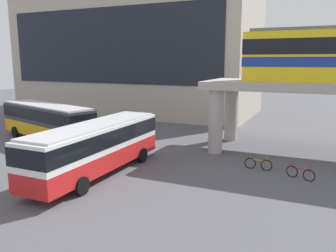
{
  "coord_description": "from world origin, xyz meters",
  "views": [
    {
      "loc": [
        12.2,
        -13.15,
        6.94
      ],
      "look_at": [
        1.9,
        9.69,
        2.2
      ],
      "focal_mm": 36.76,
      "sensor_mm": 36.0,
      "label": 1
    }
  ],
  "objects_px": {
    "bus_secondary": "(47,118)",
    "station_building": "(138,54)",
    "bicycle_red": "(300,173)",
    "bus_main": "(96,143)",
    "bicycle_orange": "(258,164)"
  },
  "relations": [
    {
      "from": "bicycle_red",
      "to": "bus_main",
      "type": "bearing_deg",
      "value": -159.61
    },
    {
      "from": "bus_main",
      "to": "bicycle_red",
      "type": "xyz_separation_m",
      "value": [
        11.55,
        4.29,
        -1.63
      ]
    },
    {
      "from": "station_building",
      "to": "bus_main",
      "type": "xyz_separation_m",
      "value": [
        11.4,
        -25.69,
        -5.94
      ]
    },
    {
      "from": "bus_main",
      "to": "bicycle_red",
      "type": "bearing_deg",
      "value": 20.39
    },
    {
      "from": "bus_secondary",
      "to": "station_building",
      "type": "bearing_deg",
      "value": 95.41
    },
    {
      "from": "station_building",
      "to": "bus_secondary",
      "type": "xyz_separation_m",
      "value": [
        1.88,
        -19.81,
        -5.94
      ]
    },
    {
      "from": "station_building",
      "to": "bus_secondary",
      "type": "distance_m",
      "value": 20.77
    },
    {
      "from": "bus_main",
      "to": "station_building",
      "type": "bearing_deg",
      "value": 113.93
    },
    {
      "from": "bicycle_red",
      "to": "station_building",
      "type": "bearing_deg",
      "value": 137.0
    },
    {
      "from": "bicycle_orange",
      "to": "bus_main",
      "type": "bearing_deg",
      "value": -150.01
    },
    {
      "from": "station_building",
      "to": "bicycle_red",
      "type": "height_order",
      "value": "station_building"
    },
    {
      "from": "station_building",
      "to": "bus_main",
      "type": "bearing_deg",
      "value": -66.07
    },
    {
      "from": "bus_main",
      "to": "bicycle_orange",
      "type": "relative_size",
      "value": 6.17
    },
    {
      "from": "bus_main",
      "to": "bus_secondary",
      "type": "height_order",
      "value": "same"
    },
    {
      "from": "bus_main",
      "to": "bus_secondary",
      "type": "relative_size",
      "value": 0.98
    }
  ]
}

